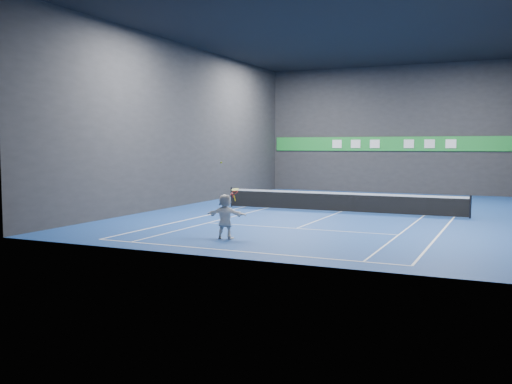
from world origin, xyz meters
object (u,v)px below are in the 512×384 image
at_px(tennis_ball, 221,163).
at_px(tennis_racket, 234,193).
at_px(player, 225,216).
at_px(tennis_net, 340,201).

height_order(tennis_ball, tennis_racket, tennis_ball).
height_order(player, tennis_racket, tennis_racket).
bearing_deg(tennis_net, tennis_racket, -96.43).
xyz_separation_m(tennis_net, tennis_racket, (-1.11, -9.82, 1.12)).
distance_m(player, tennis_ball, 1.95).
relative_size(player, tennis_racket, 3.39).
height_order(tennis_ball, tennis_net, tennis_ball).
distance_m(tennis_ball, tennis_racket, 1.20).
bearing_deg(player, tennis_net, -104.80).
relative_size(tennis_ball, tennis_net, 0.01).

